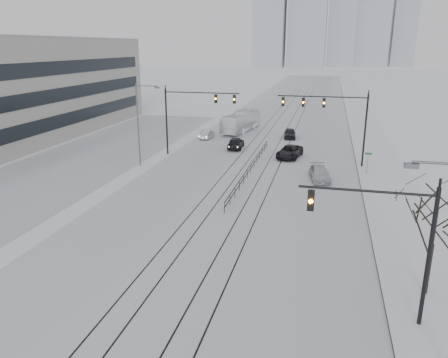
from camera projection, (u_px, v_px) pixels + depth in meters
The scene contains 19 objects.
road at pixel (282, 125), 73.83m from camera, with size 22.00×260.00×0.02m, color silver.
sidewalk_east at pixel (365, 128), 70.82m from camera, with size 5.00×260.00×0.16m, color silver.
curb at pixel (349, 127), 71.37m from camera, with size 0.10×260.00×0.12m, color gray.
parking_strip at pixel (101, 152), 55.02m from camera, with size 14.00×60.00×0.03m, color silver.
tram_rails at pixel (265, 151), 55.23m from camera, with size 5.30×180.00×0.01m.
skyline at pixel (331, 15), 262.44m from camera, with size 96.00×48.00×72.00m.
traffic_mast_near at pixel (394, 236), 19.88m from camera, with size 6.10×0.37×7.00m.
traffic_mast_ne at pixel (334, 114), 47.08m from camera, with size 9.60×0.37×8.00m.
traffic_mast_nw at pixel (190, 110), 51.77m from camera, with size 9.10×0.37×8.00m.
street_light_west at pixel (140, 120), 47.12m from camera, with size 2.73×0.25×9.00m.
bare_tree at pixel (436, 218), 22.16m from camera, with size 4.40×4.40×6.10m.
median_fence at pixel (251, 168), 45.78m from camera, with size 0.06×24.00×1.00m.
street_sign at pixel (368, 160), 44.71m from camera, with size 0.70×0.06×2.40m.
sedan_sb_inner at pixel (236, 143), 56.62m from camera, with size 1.80×4.48×1.53m, color black.
sedan_sb_outer at pixel (207, 134), 62.80m from camera, with size 1.31×3.76×1.24m, color #B8BCC0.
sedan_nb_front at pixel (290, 152), 52.07m from camera, with size 2.37×5.14×1.43m, color black.
sedan_nb_right at pixel (320, 174), 43.41m from camera, with size 1.80×4.44×1.29m, color silver.
sedan_nb_far at pixel (290, 133), 63.07m from camera, with size 1.63×4.06×1.38m, color black.
box_truck at pixel (241, 122), 67.78m from camera, with size 2.54×10.84×3.02m, color white.
Camera 1 is at (7.50, -13.55, 12.85)m, focal length 35.00 mm.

